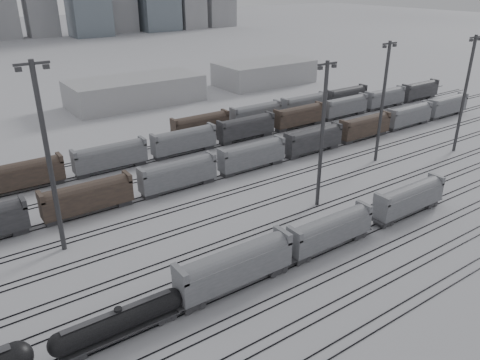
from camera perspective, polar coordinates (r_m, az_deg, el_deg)
ground at (r=70.79m, az=11.73°, el=-8.30°), size 900.00×900.00×0.00m
tracks at (r=81.88m, az=2.95°, el=-3.03°), size 220.00×71.50×0.16m
tank_car_b at (r=55.14m, az=-14.47°, el=-16.35°), size 15.38×2.56×3.80m
hopper_car_a at (r=59.69m, az=-0.62°, el=-10.31°), size 16.22×3.22×5.80m
hopper_car_b at (r=69.28m, az=10.95°, el=-5.90°), size 14.54×2.89×5.20m
hopper_car_c at (r=82.10m, az=19.92°, el=-1.98°), size 14.83×2.95×5.30m
light_mast_b at (r=68.05m, az=-22.35°, el=2.66°), size 4.39×0.70×27.44m
light_mast_c at (r=78.19m, az=10.00°, el=5.69°), size 3.97×0.64×24.83m
light_mast_d at (r=101.44m, az=17.01°, el=9.30°), size 4.01×0.64×25.08m
light_mast_e at (r=113.87m, az=25.74°, el=9.63°), size 4.09×0.65×25.54m
bg_string_near at (r=95.76m, az=1.47°, el=2.89°), size 151.00×3.00×5.60m
bg_string_mid at (r=113.52m, az=0.74°, el=6.31°), size 151.00×3.00×5.60m
bg_string_far at (r=129.90m, az=5.01°, el=8.51°), size 66.00×3.00×5.60m
warehouse_mid at (r=149.39m, az=-12.60°, el=10.55°), size 40.00×18.00×8.00m
warehouse_right at (r=174.19m, az=3.01°, el=12.93°), size 35.00×18.00×8.00m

